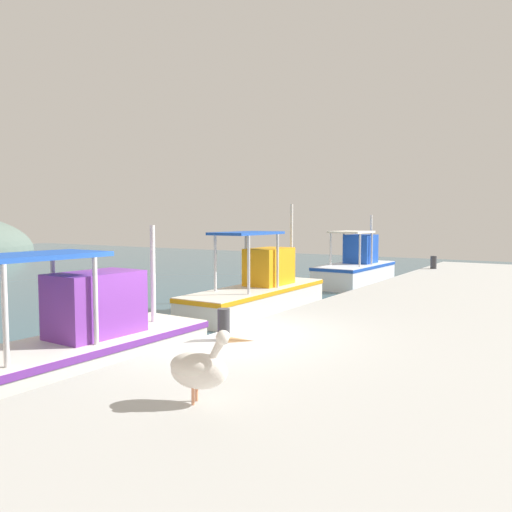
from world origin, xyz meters
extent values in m
cube|color=silver|center=(-1.60, 1.97, 0.35)|extent=(5.78, 1.75, 0.71)
cube|color=#723399|center=(-1.60, 1.97, 0.63)|extent=(5.82, 1.79, 0.12)
cube|color=#723399|center=(-0.88, 1.95, 1.28)|extent=(1.63, 1.02, 1.15)
cylinder|color=silver|center=(-2.91, 1.41, 1.44)|extent=(0.08, 0.08, 1.47)
cylinder|color=silver|center=(-1.35, 1.38, 1.44)|extent=(0.08, 0.08, 1.47)
cylinder|color=silver|center=(-1.33, 2.54, 1.44)|extent=(0.08, 0.08, 1.47)
cube|color=#1E4CB2|center=(-2.12, 1.98, 2.22)|extent=(2.35, 1.25, 0.08)
cylinder|color=silver|center=(0.55, 1.93, 1.70)|extent=(0.10, 0.10, 1.98)
cube|color=silver|center=(5.95, 2.86, 0.37)|extent=(5.97, 1.70, 0.74)
cube|color=orange|center=(5.95, 2.86, 0.66)|extent=(6.01, 1.74, 0.12)
cube|color=orange|center=(6.70, 2.86, 1.32)|extent=(1.68, 1.00, 1.16)
cylinder|color=silver|center=(4.62, 2.27, 1.55)|extent=(0.08, 0.08, 1.62)
cylinder|color=silver|center=(4.61, 3.42, 1.55)|extent=(0.08, 0.08, 1.62)
cylinder|color=silver|center=(6.22, 2.28, 1.55)|extent=(0.08, 0.08, 1.62)
cylinder|color=silver|center=(6.21, 3.43, 1.55)|extent=(0.08, 0.08, 1.62)
cube|color=#1E4CB2|center=(5.42, 2.85, 2.40)|extent=(2.42, 1.23, 0.08)
cylinder|color=silver|center=(8.18, 2.88, 2.03)|extent=(0.10, 0.10, 2.58)
torus|color=orange|center=(6.70, 3.42, 1.32)|extent=(0.54, 0.10, 0.54)
cube|color=white|center=(13.34, 2.59, 0.45)|extent=(4.86, 1.92, 0.91)
cube|color=#1947B7|center=(13.34, 2.59, 0.83)|extent=(4.90, 1.96, 0.12)
cube|color=#1947B7|center=(13.95, 2.58, 1.53)|extent=(1.37, 1.12, 1.24)
cylinder|color=silver|center=(12.24, 1.97, 1.57)|extent=(0.08, 0.08, 1.33)
cylinder|color=silver|center=(12.27, 3.25, 1.57)|extent=(0.08, 0.08, 1.33)
cylinder|color=silver|center=(13.55, 1.95, 1.57)|extent=(0.08, 0.08, 1.33)
cylinder|color=silver|center=(13.57, 3.23, 1.57)|extent=(0.08, 0.08, 1.33)
cube|color=silver|center=(12.91, 2.60, 2.28)|extent=(1.98, 1.38, 0.08)
cylinder|color=silver|center=(15.15, 2.56, 1.95)|extent=(0.10, 0.10, 2.09)
torus|color=orange|center=(13.95, 3.19, 1.53)|extent=(0.54, 0.11, 0.54)
cylinder|color=tan|center=(-2.79, -1.91, 0.91)|extent=(0.04, 0.04, 0.22)
cylinder|color=tan|center=(-2.68, -1.87, 0.91)|extent=(0.04, 0.04, 0.22)
ellipsoid|color=white|center=(-2.72, -1.93, 1.16)|extent=(0.53, 0.71, 0.40)
ellipsoid|color=silver|center=(-2.74, -1.89, 1.22)|extent=(0.54, 0.64, 0.28)
cylinder|color=white|center=(-2.65, -2.11, 1.38)|extent=(0.15, 0.21, 0.27)
sphere|color=white|center=(-2.62, -2.19, 1.54)|extent=(0.21, 0.21, 0.16)
cone|color=#F2B272|center=(-2.55, -2.37, 1.52)|extent=(0.17, 0.31, 0.07)
cylinder|color=#333338|center=(-0.25, -0.45, 1.06)|extent=(0.21, 0.21, 0.53)
cylinder|color=#333338|center=(14.16, -0.45, 1.06)|extent=(0.25, 0.25, 0.52)
camera|label=1|loc=(-6.88, -5.34, 2.80)|focal=35.23mm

